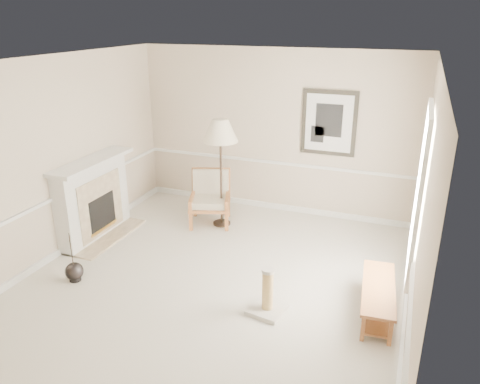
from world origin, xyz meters
name	(u,v)px	position (x,y,z in m)	size (l,w,h in m)	color
ground	(213,281)	(0.00, 0.00, 0.00)	(5.50, 5.50, 0.00)	silver
room	(223,149)	(0.14, 0.08, 1.87)	(5.04, 5.54, 2.92)	beige
fireplace	(94,199)	(-2.34, 0.60, 0.64)	(0.64, 1.64, 1.31)	white
floor_vase	(74,272)	(-1.77, -0.66, 0.13)	(0.25, 0.25, 0.72)	black
armchair	(210,195)	(-0.85, 1.81, 0.49)	(0.88, 0.91, 0.90)	olive
floor_lamp	(220,134)	(-0.61, 1.74, 1.60)	(0.63, 0.63, 1.84)	black
bench	(378,296)	(2.15, 0.04, 0.24)	(0.49, 1.30, 0.36)	olive
scratching_post	(267,298)	(0.90, -0.40, 0.19)	(0.48, 0.48, 0.59)	beige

